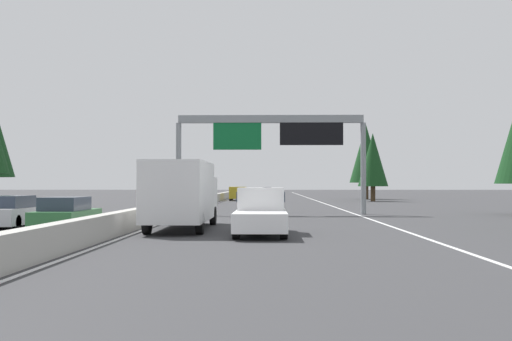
{
  "coord_description": "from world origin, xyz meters",
  "views": [
    {
      "loc": [
        -4.04,
        -5.73,
        2.0
      ],
      "look_at": [
        48.75,
        -4.64,
        3.18
      ],
      "focal_mm": 43.29,
      "sensor_mm": 36.0,
      "label": 1
    }
  ],
  "objects": [
    {
      "name": "sign_gantry_overhead",
      "position": [
        36.97,
        -6.03,
        5.25
      ],
      "size": [
        0.5,
        12.68,
        6.6
      ],
      "color": "gray",
      "rests_on": "ground"
    },
    {
      "name": "minivan_distant_b",
      "position": [
        72.36,
        -1.92,
        0.95
      ],
      "size": [
        5.0,
        1.95,
        1.69
      ],
      "color": "#AD931E",
      "rests_on": "ground"
    },
    {
      "name": "box_truck_mid_center",
      "position": [
        23.15,
        -1.93,
        1.61
      ],
      "size": [
        8.5,
        2.4,
        2.95
      ],
      "color": "white",
      "rests_on": "ground"
    },
    {
      "name": "ground_plane",
      "position": [
        60.0,
        0.0,
        0.0
      ],
      "size": [
        320.0,
        320.0,
        0.0
      ],
      "primitive_type": "plane",
      "color": "#38383A"
    },
    {
      "name": "conifer_right_far",
      "position": [
        79.04,
        -18.83,
        6.14
      ],
      "size": [
        4.45,
        4.45,
        10.11
      ],
      "color": "#4C3823",
      "rests_on": "ground"
    },
    {
      "name": "pickup_far_center",
      "position": [
        20.61,
        -5.41,
        0.91
      ],
      "size": [
        5.6,
        2.0,
        1.86
      ],
      "color": "white",
      "rests_on": "ground"
    },
    {
      "name": "sedan_near_center",
      "position": [
        109.47,
        -5.48,
        0.68
      ],
      "size": [
        4.4,
        1.8,
        1.47
      ],
      "color": "maroon",
      "rests_on": "ground"
    },
    {
      "name": "median_barrier",
      "position": [
        80.0,
        0.3,
        0.45
      ],
      "size": [
        180.0,
        0.56,
        0.9
      ],
      "primitive_type": "cube",
      "color": "#ADAAA3",
      "rests_on": "ground"
    },
    {
      "name": "oncoming_far",
      "position": [
        24.56,
        6.3,
        0.68
      ],
      "size": [
        4.4,
        1.8,
        1.47
      ],
      "rotation": [
        0.0,
        0.0,
        3.14
      ],
      "color": "silver",
      "rests_on": "ground"
    },
    {
      "name": "conifer_right_mid",
      "position": [
        68.49,
        -17.96,
        4.87
      ],
      "size": [
        3.53,
        3.53,
        8.02
      ],
      "color": "#4C3823",
      "rests_on": "ground"
    },
    {
      "name": "oncoming_near",
      "position": [
        21.77,
        2.8,
        0.68
      ],
      "size": [
        4.4,
        1.8,
        1.47
      ],
      "rotation": [
        0.0,
        0.0,
        3.14
      ],
      "color": "#2D6B38",
      "rests_on": "ground"
    },
    {
      "name": "shoulder_stripe_right",
      "position": [
        70.0,
        -11.52,
        0.01
      ],
      "size": [
        160.0,
        0.16,
        0.01
      ],
      "primitive_type": "cube",
      "color": "silver",
      "rests_on": "ground"
    },
    {
      "name": "shoulder_stripe_median",
      "position": [
        70.0,
        -0.25,
        0.01
      ],
      "size": [
        160.0,
        0.16,
        0.01
      ],
      "primitive_type": "cube",
      "color": "silver",
      "rests_on": "ground"
    }
  ]
}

